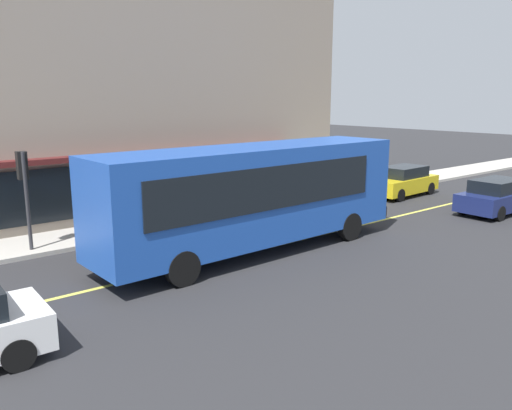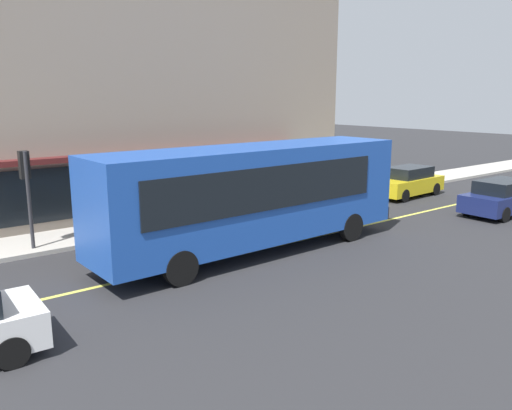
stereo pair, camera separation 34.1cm
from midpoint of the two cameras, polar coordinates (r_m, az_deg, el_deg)
The scene contains 10 objects.
ground at distance 17.65m, azimuth 1.03°, elevation -4.69°, with size 120.00×120.00×0.00m, color #28282B.
sidewalk at distance 21.62m, azimuth -7.70°, elevation -1.47°, with size 80.00×2.58×0.15m, color #B2ADA3.
lane_centre_stripe at distance 17.64m, azimuth 1.03°, elevation -4.68°, with size 36.00×0.16×0.01m, color #D8D14C.
storefront_building at distance 25.97m, azimuth -18.02°, elevation 14.77°, with size 22.12×10.23×13.18m.
bus at distance 16.68m, azimuth -0.67°, elevation 1.36°, with size 11.18×2.79×3.50m.
traffic_light at distance 18.12m, azimuth -24.93°, elevation 2.84°, with size 0.30×0.52×3.20m.
car_navy at distance 24.89m, azimuth 24.93°, elevation 0.86°, with size 4.33×1.92×1.52m.
car_yellow at distance 27.63m, azimuth 15.59°, elevation 2.54°, with size 4.38×2.03×1.52m.
pedestrian_at_corner at distance 25.11m, azimuth 4.83°, elevation 2.82°, with size 0.34×0.34×1.57m.
pedestrian_waiting at distance 21.51m, azimuth -5.06°, elevation 1.27°, with size 0.34×0.34×1.57m.
Camera 1 is at (-11.06, -12.79, 5.06)m, focal length 35.99 mm.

